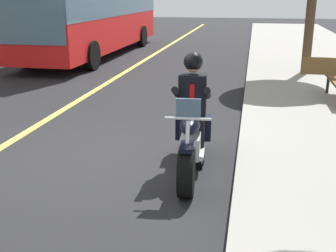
# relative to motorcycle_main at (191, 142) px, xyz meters

# --- Properties ---
(ground_plane) EXTENTS (80.00, 80.00, 0.00)m
(ground_plane) POSITION_rel_motorcycle_main_xyz_m (-0.24, -1.33, -0.45)
(ground_plane) COLOR black
(motorcycle_main) EXTENTS (2.22, 0.69, 1.26)m
(motorcycle_main) POSITION_rel_motorcycle_main_xyz_m (0.00, 0.00, 0.00)
(motorcycle_main) COLOR black
(motorcycle_main) RESTS_ON ground_plane
(rider_main) EXTENTS (0.65, 0.58, 1.74)m
(rider_main) POSITION_rel_motorcycle_main_xyz_m (-0.19, -0.02, 0.58)
(rider_main) COLOR black
(rider_main) RESTS_ON ground_plane
(bus_near) EXTENTS (11.05, 2.70, 3.30)m
(bus_near) POSITION_rel_motorcycle_main_xyz_m (-11.44, -5.76, 1.42)
(bus_near) COLOR red
(bus_near) RESTS_ON ground_plane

